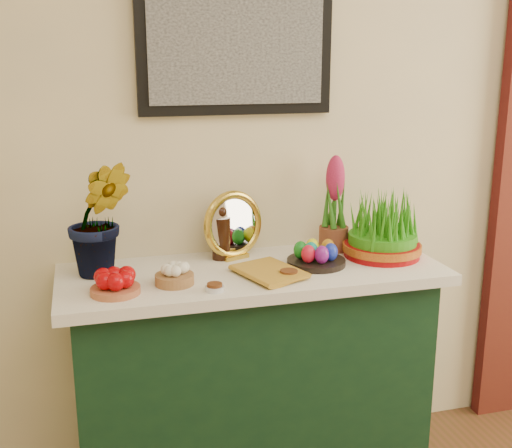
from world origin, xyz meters
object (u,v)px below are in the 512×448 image
Objects in this scene: hyacinth_green at (99,200)px; book at (247,276)px; wheatgrass_sabzeh at (383,229)px; mirror at (233,226)px; sideboard at (253,382)px.

book is at bearing -21.64° from hyacinth_green.
wheatgrass_sabzeh is at bearing -2.26° from hyacinth_green.
mirror is 0.30m from book.
mirror is 1.07× the size of book.
sideboard is 0.91m from hyacinth_green.
hyacinth_green reaches higher than book.
sideboard is 5.25× the size of book.
mirror reaches higher than wheatgrass_sabzeh.
hyacinth_green is 2.19× the size of book.
hyacinth_green is 1.07m from wheatgrass_sabzeh.
book is (-0.02, -0.28, -0.11)m from mirror.
book is (0.48, -0.20, -0.25)m from hyacinth_green.
hyacinth_green is 1.79× the size of wheatgrass_sabzeh.
sideboard is 2.39× the size of hyacinth_green.
hyacinth_green is at bearing -171.58° from mirror.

